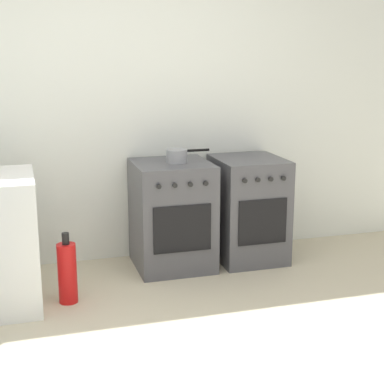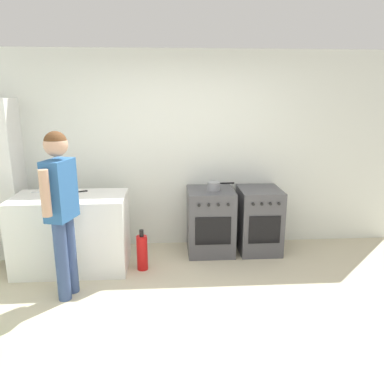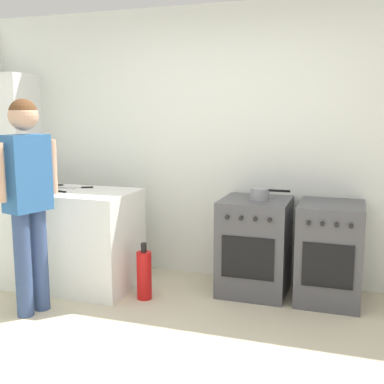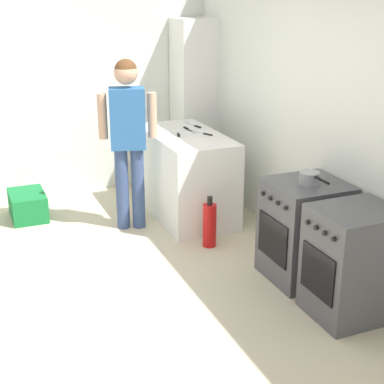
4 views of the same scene
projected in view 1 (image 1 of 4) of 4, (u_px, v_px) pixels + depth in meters
name	position (u px, v px, depth m)	size (l,w,h in m)	color
ground_plane	(184.00, 371.00, 3.20)	(8.00, 8.00, 0.00)	beige
back_wall	(117.00, 101.00, 4.71)	(6.00, 0.10, 2.60)	silver
oven_left	(172.00, 215.00, 4.66)	(0.59, 0.62, 0.85)	#4C4C51
oven_right	(248.00, 209.00, 4.84)	(0.53, 0.62, 0.85)	#4C4C51
pot	(177.00, 156.00, 4.55)	(0.34, 0.16, 0.10)	gray
fire_extinguisher	(67.00, 272.00, 4.03)	(0.13, 0.13, 0.50)	red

